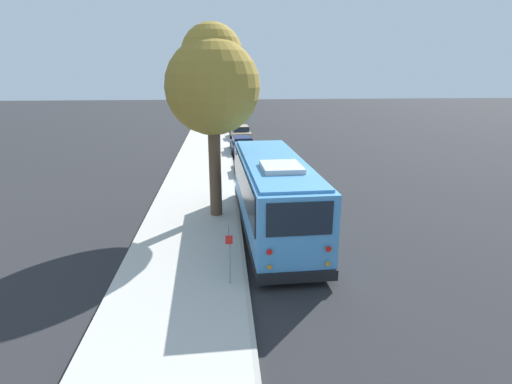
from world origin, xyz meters
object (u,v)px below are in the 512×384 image
object	(u,v)px
sign_post_near	(229,259)
sign_post_far	(229,242)
parked_sedan_navy	(242,145)
parked_sedan_maroon	(236,125)
parked_sedan_tan	(241,133)
shuttle_bus	(273,192)
parked_sedan_blue	(234,118)
street_tree	(212,81)
parked_sedan_gray	(253,164)

from	to	relation	value
sign_post_near	sign_post_far	size ratio (longest dim) A/B	1.29
parked_sedan_navy	parked_sedan_maroon	size ratio (longest dim) A/B	0.97
parked_sedan_tan	parked_sedan_maroon	bearing A→B (deg)	-1.85
shuttle_bus	parked_sedan_blue	distance (m)	37.34
parked_sedan_tan	shuttle_bus	bearing A→B (deg)	176.96
sign_post_near	parked_sedan_maroon	bearing A→B (deg)	-2.41
parked_sedan_tan	street_tree	bearing A→B (deg)	170.70
parked_sedan_navy	sign_post_near	distance (m)	21.52
street_tree	sign_post_far	xyz separation A→B (m)	(-4.76, -0.49, -5.32)
street_tree	parked_sedan_navy	bearing A→B (deg)	-7.44
parked_sedan_tan	parked_sedan_blue	distance (m)	13.52
parked_sedan_gray	sign_post_far	world-z (taller)	sign_post_far
parked_sedan_gray	parked_sedan_maroon	distance (m)	20.01
parked_sedan_blue	sign_post_near	size ratio (longest dim) A/B	2.68
sign_post_near	parked_sedan_gray	bearing A→B (deg)	-7.25
parked_sedan_maroon	street_tree	bearing A→B (deg)	173.99
parked_sedan_gray	parked_sedan_blue	bearing A→B (deg)	-1.34
parked_sedan_gray	street_tree	world-z (taller)	street_tree
street_tree	sign_post_far	world-z (taller)	street_tree
shuttle_bus	sign_post_far	bearing A→B (deg)	143.18
parked_sedan_blue	parked_sedan_maroon	bearing A→B (deg)	-178.81
parked_sedan_gray	sign_post_far	bearing A→B (deg)	169.64
sign_post_far	sign_post_near	bearing A→B (deg)	180.00
parked_sedan_maroon	parked_sedan_gray	bearing A→B (deg)	179.09
parked_sedan_tan	parked_sedan_maroon	size ratio (longest dim) A/B	0.95
shuttle_bus	parked_sedan_maroon	bearing A→B (deg)	-1.15
sign_post_far	parked_sedan_navy	bearing A→B (deg)	-4.25
parked_sedan_gray	street_tree	bearing A→B (deg)	161.67
parked_sedan_navy	street_tree	distance (m)	16.09
parked_sedan_gray	parked_sedan_tan	distance (m)	13.71
parked_sedan_gray	parked_sedan_tan	xyz separation A→B (m)	(13.71, 0.20, 0.03)
parked_sedan_tan	sign_post_near	world-z (taller)	sign_post_near
parked_sedan_gray	parked_sedan_tan	world-z (taller)	parked_sedan_tan
parked_sedan_maroon	sign_post_near	xyz separation A→B (m)	(-34.56, 1.45, 0.40)
parked_sedan_navy	street_tree	bearing A→B (deg)	169.05
sign_post_near	street_tree	bearing A→B (deg)	4.36
parked_sedan_blue	sign_post_far	world-z (taller)	sign_post_far
parked_sedan_navy	sign_post_near	world-z (taller)	sign_post_near
parked_sedan_gray	parked_sedan_navy	world-z (taller)	parked_sedan_navy
parked_sedan_gray	parked_sedan_tan	bearing A→B (deg)	-1.34
street_tree	sign_post_far	distance (m)	7.16
shuttle_bus	parked_sedan_maroon	xyz separation A→B (m)	(30.10, 0.46, -1.17)
shuttle_bus	sign_post_far	distance (m)	3.50
parked_sedan_tan	sign_post_far	size ratio (longest dim) A/B	3.39
parked_sedan_blue	street_tree	distance (m)	35.80
parked_sedan_maroon	sign_post_far	world-z (taller)	sign_post_far
parked_sedan_maroon	sign_post_near	bearing A→B (deg)	175.55
parked_sedan_gray	sign_post_far	xyz separation A→B (m)	(-12.85, 1.85, 0.18)
parked_sedan_gray	sign_post_near	xyz separation A→B (m)	(-14.55, 1.85, 0.39)
shuttle_bus	parked_sedan_navy	distance (m)	17.05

